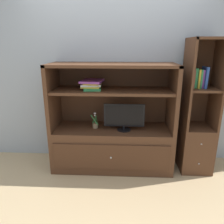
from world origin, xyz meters
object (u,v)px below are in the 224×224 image
object	(u,v)px
tv_monitor	(124,117)
bookshelf_tall	(196,129)
magazine_stack	(92,84)
media_console	(112,136)
upright_book_row	(199,78)
potted_plant	(95,124)

from	to	relation	value
tv_monitor	bookshelf_tall	xyz separation A→B (m)	(1.00, 0.08, -0.19)
magazine_stack	bookshelf_tall	world-z (taller)	bookshelf_tall
media_console	upright_book_row	bearing A→B (deg)	-0.36
media_console	bookshelf_tall	size ratio (longest dim) A/B	0.93
tv_monitor	magazine_stack	xyz separation A→B (m)	(-0.43, 0.07, 0.42)
tv_monitor	potted_plant	xyz separation A→B (m)	(-0.40, 0.06, -0.14)
media_console	magazine_stack	world-z (taller)	media_console
tv_monitor	media_console	bearing A→B (deg)	155.72
magazine_stack	upright_book_row	xyz separation A→B (m)	(1.38, -0.00, 0.09)
bookshelf_tall	media_console	bearing A→B (deg)	-179.85
bookshelf_tall	upright_book_row	world-z (taller)	bookshelf_tall
potted_plant	upright_book_row	bearing A→B (deg)	0.24
media_console	upright_book_row	xyz separation A→B (m)	(1.11, -0.01, 0.83)
media_console	magazine_stack	distance (m)	0.78
tv_monitor	upright_book_row	world-z (taller)	upright_book_row
magazine_stack	media_console	bearing A→B (deg)	0.71
magazine_stack	upright_book_row	distance (m)	1.38
media_console	potted_plant	xyz separation A→B (m)	(-0.24, -0.01, 0.17)
potted_plant	magazine_stack	world-z (taller)	magazine_stack
bookshelf_tall	upright_book_row	size ratio (longest dim) A/B	6.63
tv_monitor	bookshelf_tall	distance (m)	1.02
media_console	upright_book_row	distance (m)	1.38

